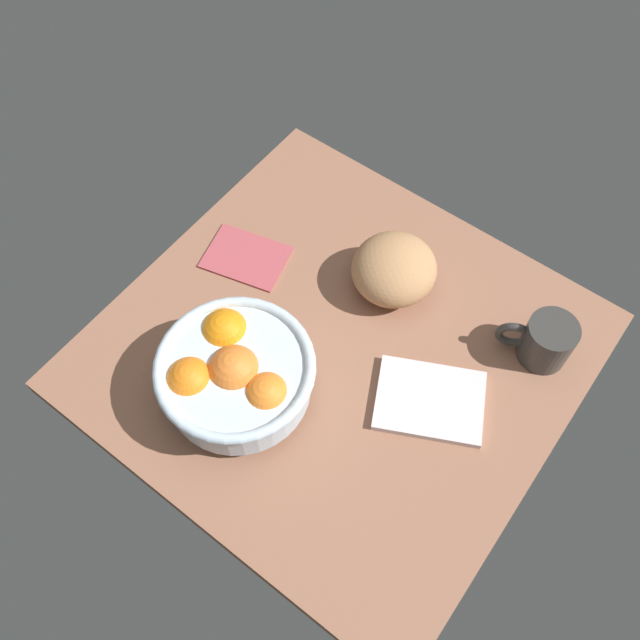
{
  "coord_description": "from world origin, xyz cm",
  "views": [
    {
      "loc": [
        -27.46,
        41.06,
        93.15
      ],
      "look_at": [
        3.44,
        0.02,
        5.0
      ],
      "focal_mm": 39.18,
      "sensor_mm": 36.0,
      "label": 1
    }
  ],
  "objects_px": {
    "napkin_folded": "(430,401)",
    "napkin_spare": "(246,256)",
    "fruit_bowl": "(235,374)",
    "mug": "(545,341)",
    "bread_loaf": "(395,270)"
  },
  "relations": [
    {
      "from": "napkin_folded",
      "to": "napkin_spare",
      "type": "bearing_deg",
      "value": -5.5
    },
    {
      "from": "fruit_bowl",
      "to": "mug",
      "type": "bearing_deg",
      "value": -134.98
    },
    {
      "from": "fruit_bowl",
      "to": "napkin_folded",
      "type": "relative_size",
      "value": 1.44
    },
    {
      "from": "napkin_folded",
      "to": "napkin_spare",
      "type": "relative_size",
      "value": 1.2
    },
    {
      "from": "fruit_bowl",
      "to": "bread_loaf",
      "type": "xyz_separation_m",
      "value": [
        -0.08,
        -0.29,
        -0.02
      ]
    },
    {
      "from": "bread_loaf",
      "to": "napkin_spare",
      "type": "distance_m",
      "value": 0.25
    },
    {
      "from": "bread_loaf",
      "to": "napkin_folded",
      "type": "bearing_deg",
      "value": 138.77
    },
    {
      "from": "fruit_bowl",
      "to": "bread_loaf",
      "type": "relative_size",
      "value": 1.67
    },
    {
      "from": "fruit_bowl",
      "to": "mug",
      "type": "height_order",
      "value": "fruit_bowl"
    },
    {
      "from": "bread_loaf",
      "to": "mug",
      "type": "relative_size",
      "value": 1.22
    },
    {
      "from": "bread_loaf",
      "to": "mug",
      "type": "distance_m",
      "value": 0.24
    },
    {
      "from": "bread_loaf",
      "to": "napkin_folded",
      "type": "xyz_separation_m",
      "value": [
        -0.15,
        0.14,
        -0.04
      ]
    },
    {
      "from": "fruit_bowl",
      "to": "napkin_folded",
      "type": "xyz_separation_m",
      "value": [
        -0.23,
        -0.15,
        -0.05
      ]
    },
    {
      "from": "fruit_bowl",
      "to": "mug",
      "type": "relative_size",
      "value": 2.03
    },
    {
      "from": "napkin_spare",
      "to": "bread_loaf",
      "type": "bearing_deg",
      "value": -155.83
    }
  ]
}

